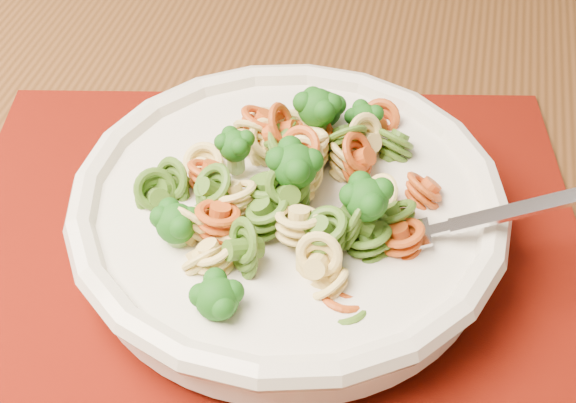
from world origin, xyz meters
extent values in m
cube|color=#583419|center=(0.77, -0.17, 0.74)|extent=(1.80, 1.52, 0.04)
cube|color=#620F04|center=(0.71, -0.31, 0.76)|extent=(0.49, 0.42, 0.00)
cylinder|color=silver|center=(0.73, -0.31, 0.77)|extent=(0.12, 0.12, 0.01)
cylinder|color=silver|center=(0.73, -0.31, 0.79)|extent=(0.26, 0.26, 0.03)
torus|color=silver|center=(0.73, -0.31, 0.80)|extent=(0.28, 0.28, 0.02)
camera|label=1|loc=(0.65, -0.67, 1.17)|focal=50.00mm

